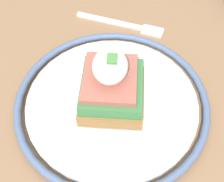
{
  "coord_description": "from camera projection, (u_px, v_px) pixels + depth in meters",
  "views": [
    {
      "loc": [
        0.27,
        0.03,
        1.11
      ],
      "look_at": [
        0.03,
        0.01,
        0.78
      ],
      "focal_mm": 50.0,
      "sensor_mm": 36.0,
      "label": 1
    }
  ],
  "objects": [
    {
      "name": "dining_table",
      "position": [
        108.0,
        125.0,
        0.55
      ],
      "size": [
        0.99,
        0.86,
        0.75
      ],
      "color": "#846042",
      "rests_on": "ground_plane"
    },
    {
      "name": "sandwich",
      "position": [
        112.0,
        85.0,
        0.4
      ],
      "size": [
        0.13,
        0.08,
        0.08
      ],
      "color": "olive",
      "rests_on": "plate"
    },
    {
      "name": "plate",
      "position": [
        112.0,
        103.0,
        0.43
      ],
      "size": [
        0.27,
        0.27,
        0.02
      ],
      "color": "silver",
      "rests_on": "dining_table"
    },
    {
      "name": "fork",
      "position": [
        124.0,
        25.0,
        0.54
      ],
      "size": [
        0.05,
        0.15,
        0.0
      ],
      "color": "silver",
      "rests_on": "dining_table"
    }
  ]
}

